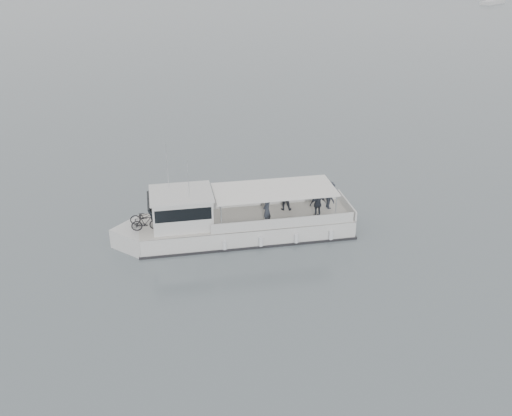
# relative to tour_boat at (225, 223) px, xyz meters

# --- Properties ---
(ground) EXTENTS (1400.00, 1400.00, 0.00)m
(ground) POSITION_rel_tour_boat_xyz_m (-3.63, 0.44, -0.83)
(ground) COLOR #4F595D
(ground) RESTS_ON ground
(tour_boat) EXTENTS (11.62, 7.10, 5.07)m
(tour_boat) POSITION_rel_tour_boat_xyz_m (0.00, 0.00, 0.00)
(tour_boat) COLOR silver
(tour_boat) RESTS_ON ground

